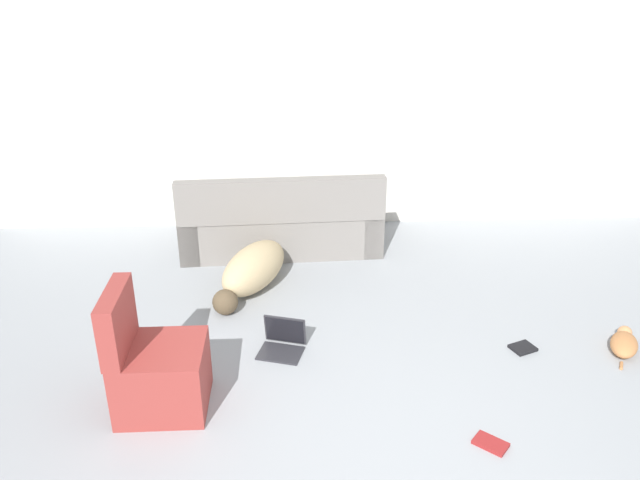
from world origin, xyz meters
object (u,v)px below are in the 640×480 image
object	(u,v)px
laptop_open	(283,339)
book_black	(523,348)
side_chair	(155,368)
couch	(281,223)
cat	(624,343)
book_red	(491,443)
dog	(252,270)

from	to	relation	value
laptop_open	book_black	xyz separation A→B (m)	(1.89, -0.10, -0.07)
book_black	side_chair	size ratio (longest dim) A/B	0.25
couch	side_chair	size ratio (longest dim) A/B	2.34
couch	laptop_open	size ratio (longest dim) A/B	5.21
cat	book_red	distance (m)	1.68
book_black	book_red	bearing A→B (deg)	-118.79
dog	laptop_open	size ratio (longest dim) A/B	3.13
cat	laptop_open	world-z (taller)	laptop_open
book_red	side_chair	world-z (taller)	side_chair
dog	laptop_open	xyz separation A→B (m)	(0.29, -1.01, -0.11)
cat	book_red	xyz separation A→B (m)	(-1.35, -0.99, -0.05)
dog	cat	distance (m)	3.18
laptop_open	book_black	world-z (taller)	laptop_open
side_chair	couch	bearing A→B (deg)	-18.02
laptop_open	dog	bearing A→B (deg)	122.34
laptop_open	cat	bearing A→B (deg)	13.15
couch	book_black	xyz separation A→B (m)	(1.92, -2.01, -0.27)
book_red	side_chair	bearing A→B (deg)	167.13
dog	side_chair	world-z (taller)	side_chair
dog	side_chair	size ratio (longest dim) A/B	1.40
couch	side_chair	xyz separation A→B (m)	(-0.82, -2.56, 0.02)
laptop_open	book_red	distance (m)	1.75
laptop_open	side_chair	world-z (taller)	side_chair
book_black	couch	bearing A→B (deg)	133.66
laptop_open	book_red	xyz separation A→B (m)	(1.32, -1.14, -0.07)
couch	laptop_open	world-z (taller)	couch
couch	laptop_open	xyz separation A→B (m)	(0.03, -1.91, -0.20)
dog	book_black	distance (m)	2.45
laptop_open	book_black	bearing A→B (deg)	13.34
dog	cat	world-z (taller)	dog
side_chair	cat	bearing A→B (deg)	-82.28
couch	book_black	size ratio (longest dim) A/B	9.26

